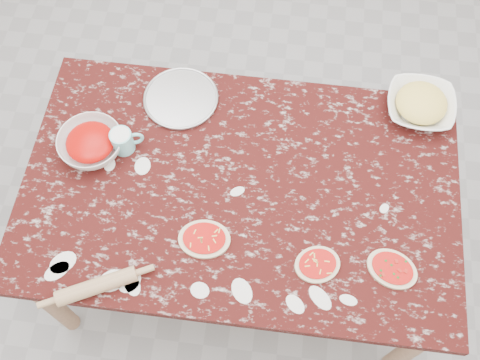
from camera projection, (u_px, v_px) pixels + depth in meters
name	position (u px, v px, depth m)	size (l,w,h in m)	color
ground	(240.00, 255.00, 2.74)	(4.00, 4.00, 0.00)	gray
worktable	(240.00, 196.00, 2.14)	(1.60, 1.00, 0.75)	black
pizza_tray	(181.00, 99.00, 2.24)	(0.29, 0.29, 0.01)	#B2B2B7
sauce_bowl	(91.00, 144.00, 2.11)	(0.24, 0.24, 0.08)	white
cheese_bowl	(420.00, 106.00, 2.19)	(0.26, 0.26, 0.06)	white
flour_mug	(123.00, 141.00, 2.10)	(0.12, 0.08, 0.10)	#7ED3D7
pizza_left	(204.00, 239.00, 1.97)	(0.19, 0.15, 0.02)	beige
pizza_mid	(317.00, 264.00, 1.93)	(0.19, 0.18, 0.02)	beige
pizza_right	(392.00, 269.00, 1.92)	(0.21, 0.19, 0.02)	beige
rolling_pin	(97.00, 286.00, 1.87)	(0.05, 0.05, 0.27)	tan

